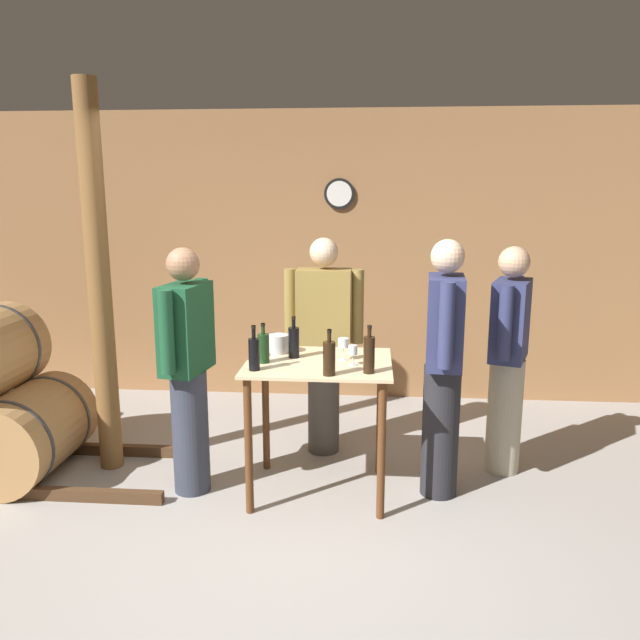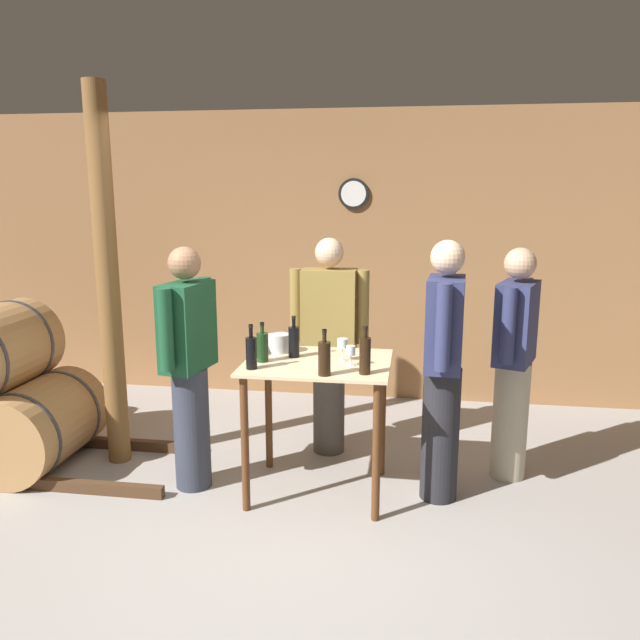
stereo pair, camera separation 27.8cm
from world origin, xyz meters
name	(u,v)px [view 2 (the right image)]	position (x,y,z in m)	size (l,w,h in m)	color
ground_plane	(263,562)	(0.00, 0.00, 0.00)	(14.00, 14.00, 0.00)	#9E9993
back_wall	(333,258)	(0.00, 2.88, 1.35)	(8.40, 0.08, 2.70)	#996B42
tasting_table	(318,389)	(0.17, 0.86, 0.72)	(0.93, 0.76, 0.90)	beige
wooden_post	(108,281)	(-1.37, 1.12, 1.35)	(0.16, 0.16, 2.70)	brown
wine_bottle_far_left	(251,352)	(-0.21, 0.62, 1.01)	(0.07, 0.07, 0.28)	black
wine_bottle_left	(262,346)	(-0.18, 0.80, 1.00)	(0.07, 0.07, 0.26)	#193819
wine_bottle_center	(294,341)	(0.00, 0.93, 1.01)	(0.07, 0.07, 0.28)	black
wine_bottle_right	(324,358)	(0.26, 0.56, 1.01)	(0.07, 0.07, 0.28)	black
wine_bottle_far_right	(365,355)	(0.49, 0.62, 1.02)	(0.07, 0.07, 0.29)	black
wine_glass_near_left	(343,344)	(0.33, 0.90, 1.01)	(0.07, 0.07, 0.15)	silver
wine_glass_near_center	(351,352)	(0.39, 0.78, 0.99)	(0.06, 0.06, 0.13)	silver
ice_bucket	(279,343)	(-0.12, 1.05, 0.96)	(0.15, 0.15, 0.12)	silver
person_host	(514,360)	(1.46, 1.28, 0.85)	(0.34, 0.56, 1.61)	#B7AD93
person_visitor_with_scarf	(443,366)	(0.97, 0.89, 0.89)	(0.25, 0.59, 1.69)	#232328
person_visitor_bearded	(329,342)	(0.15, 1.53, 0.87)	(0.59, 0.24, 1.64)	#4C4742
person_visitor_near_door	(189,364)	(-0.68, 0.81, 0.86)	(0.29, 0.58, 1.63)	#333847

